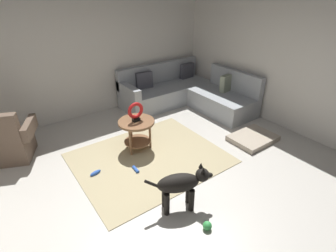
% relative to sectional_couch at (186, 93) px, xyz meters
% --- Properties ---
extents(ground_plane, '(6.00, 6.00, 0.10)m').
position_rel_sectional_couch_xyz_m(ground_plane, '(-1.99, -2.01, -0.34)').
color(ground_plane, beige).
extents(wall_back, '(6.00, 0.12, 2.70)m').
position_rel_sectional_couch_xyz_m(wall_back, '(-1.99, 0.93, 1.06)').
color(wall_back, silver).
rests_on(wall_back, ground_plane).
extents(wall_right, '(0.12, 6.00, 2.70)m').
position_rel_sectional_couch_xyz_m(wall_right, '(0.95, -2.01, 1.06)').
color(wall_right, silver).
rests_on(wall_right, ground_plane).
extents(area_rug, '(2.30, 1.90, 0.01)m').
position_rel_sectional_couch_xyz_m(area_rug, '(-1.84, -1.31, -0.29)').
color(area_rug, tan).
rests_on(area_rug, ground_plane).
extents(sectional_couch, '(2.20, 2.25, 0.88)m').
position_rel_sectional_couch_xyz_m(sectional_couch, '(0.00, 0.00, 0.00)').
color(sectional_couch, '#9EA3A8').
rests_on(sectional_couch, ground_plane).
extents(armchair, '(0.97, 0.87, 0.88)m').
position_rel_sectional_couch_xyz_m(armchair, '(-3.66, -0.03, 0.03)').
color(armchair, brown).
rests_on(armchair, ground_plane).
extents(side_table, '(0.60, 0.60, 0.54)m').
position_rel_sectional_couch_xyz_m(side_table, '(-1.85, -0.95, 0.12)').
color(side_table, brown).
rests_on(side_table, ground_plane).
extents(torus_sculpture, '(0.28, 0.08, 0.33)m').
position_rel_sectional_couch_xyz_m(torus_sculpture, '(-1.85, -0.95, 0.42)').
color(torus_sculpture, black).
rests_on(torus_sculpture, side_table).
extents(dog_bed_mat, '(0.80, 0.60, 0.09)m').
position_rel_sectional_couch_xyz_m(dog_bed_mat, '(-0.01, -1.93, -0.25)').
color(dog_bed_mat, '#B2A38E').
rests_on(dog_bed_mat, ground_plane).
extents(dog, '(0.80, 0.41, 0.63)m').
position_rel_sectional_couch_xyz_m(dog, '(-2.08, -2.45, 0.09)').
color(dog, black).
rests_on(dog, ground_plane).
extents(dog_toy_ball, '(0.11, 0.11, 0.11)m').
position_rel_sectional_couch_xyz_m(dog_toy_ball, '(-2.05, -2.90, -0.24)').
color(dog_toy_ball, green).
rests_on(dog_toy_ball, ground_plane).
extents(dog_toy_rope, '(0.06, 0.16, 0.05)m').
position_rel_sectional_couch_xyz_m(dog_toy_rope, '(-2.19, -1.47, -0.27)').
color(dog_toy_rope, blue).
rests_on(dog_toy_rope, ground_plane).
extents(dog_toy_bone, '(0.19, 0.10, 0.06)m').
position_rel_sectional_couch_xyz_m(dog_toy_bone, '(-2.72, -1.20, -0.26)').
color(dog_toy_bone, blue).
rests_on(dog_toy_bone, ground_plane).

